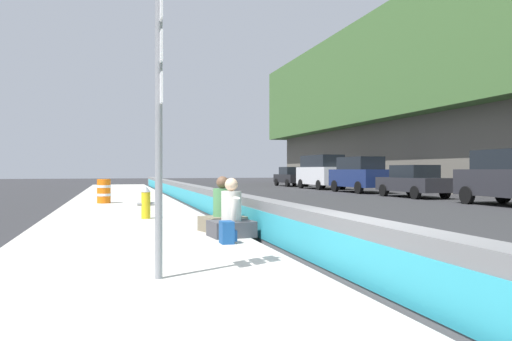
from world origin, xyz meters
TOP-DOWN VIEW (x-y plane):
  - ground_plane at (0.00, 0.00)m, footprint 160.00×160.00m
  - sidewalk_strip at (0.00, 2.65)m, footprint 80.00×4.40m
  - jersey_barrier at (0.00, 0.00)m, footprint 76.00×0.45m
  - route_sign_post at (0.44, 2.46)m, footprint 0.44×0.09m
  - fire_hydrant at (7.96, 2.18)m, footprint 0.26×0.46m
  - seated_person_foreground at (3.85, 0.77)m, footprint 0.79×0.90m
  - seated_person_middle at (4.75, 0.75)m, footprint 0.93×1.01m
  - backpack at (2.99, 1.04)m, footprint 0.32×0.28m
  - construction_barrel at (14.70, 3.41)m, footprint 0.54×0.54m
  - parked_car_fourth at (16.91, -12.14)m, footprint 4.54×2.02m
  - parked_car_midline at (22.70, -12.07)m, footprint 4.87×2.21m
  - parked_car_far at (28.75, -12.07)m, footprint 5.16×2.24m
  - parked_car_farther at (35.32, -12.07)m, footprint 4.51×1.98m

SIDE VIEW (x-z plane):
  - ground_plane at x=0.00m, z-range 0.00..0.00m
  - sidewalk_strip at x=0.00m, z-range 0.00..0.14m
  - backpack at x=2.99m, z-range 0.13..0.53m
  - jersey_barrier at x=0.00m, z-range 0.00..0.85m
  - seated_person_foreground at x=3.85m, z-range -0.08..1.08m
  - seated_person_middle at x=4.75m, z-range -0.08..1.10m
  - fire_hydrant at x=7.96m, z-range 0.15..1.03m
  - construction_barrel at x=14.70m, z-range 0.14..1.09m
  - parked_car_fourth at x=16.91m, z-range 0.01..1.72m
  - parked_car_farther at x=35.32m, z-range 0.01..1.72m
  - parked_car_midline at x=22.70m, z-range 0.04..2.32m
  - parked_car_far at x=28.75m, z-range 0.07..2.63m
  - route_sign_post at x=0.44m, z-range 0.43..4.03m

